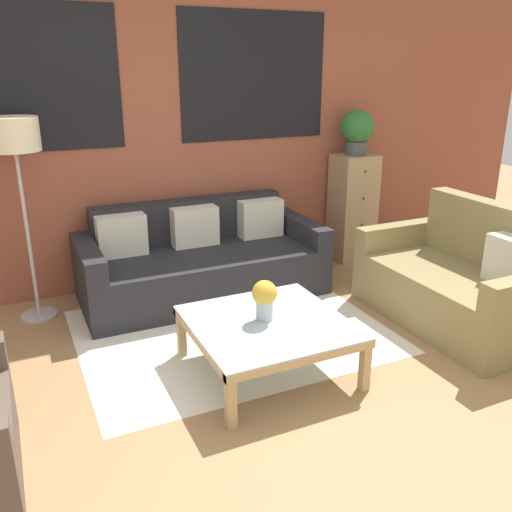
# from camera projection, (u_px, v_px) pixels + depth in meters

# --- Properties ---
(ground_plane) EXTENTS (16.00, 16.00, 0.00)m
(ground_plane) POSITION_uv_depth(u_px,v_px,m) (281.00, 426.00, 3.00)
(ground_plane) COLOR #9E754C
(wall_back_brick) EXTENTS (8.40, 0.09, 2.80)m
(wall_back_brick) POSITION_uv_depth(u_px,v_px,m) (152.00, 126.00, 4.62)
(wall_back_brick) COLOR brown
(wall_back_brick) RESTS_ON ground_plane
(rug) EXTENTS (2.21, 1.76, 0.00)m
(rug) POSITION_uv_depth(u_px,v_px,m) (231.00, 331.00, 4.08)
(rug) COLOR silver
(rug) RESTS_ON ground_plane
(couch_dark) EXTENTS (2.05, 0.88, 0.78)m
(couch_dark) POSITION_uv_depth(u_px,v_px,m) (202.00, 262.00, 4.68)
(couch_dark) COLOR #232328
(couch_dark) RESTS_ON ground_plane
(settee_vintage) EXTENTS (0.80, 1.47, 0.92)m
(settee_vintage) POSITION_uv_depth(u_px,v_px,m) (459.00, 284.00, 4.14)
(settee_vintage) COLOR olive
(settee_vintage) RESTS_ON ground_plane
(coffee_table) EXTENTS (0.96, 0.96, 0.36)m
(coffee_table) POSITION_uv_depth(u_px,v_px,m) (268.00, 328.00, 3.44)
(coffee_table) COLOR silver
(coffee_table) RESTS_ON ground_plane
(floor_lamp) EXTENTS (0.36, 0.36, 1.55)m
(floor_lamp) POSITION_uv_depth(u_px,v_px,m) (15.00, 146.00, 3.88)
(floor_lamp) COLOR #B2B2B7
(floor_lamp) RESTS_ON ground_plane
(drawer_cabinet) EXTENTS (0.39, 0.37, 1.07)m
(drawer_cabinet) POSITION_uv_depth(u_px,v_px,m) (352.00, 208.00, 5.47)
(drawer_cabinet) COLOR tan
(drawer_cabinet) RESTS_ON ground_plane
(potted_plant) EXTENTS (0.33, 0.33, 0.43)m
(potted_plant) POSITION_uv_depth(u_px,v_px,m) (357.00, 130.00, 5.21)
(potted_plant) COLOR #47474C
(potted_plant) RESTS_ON drawer_cabinet
(flower_vase) EXTENTS (0.16, 0.16, 0.27)m
(flower_vase) POSITION_uv_depth(u_px,v_px,m) (264.00, 298.00, 3.40)
(flower_vase) COLOR #ADBCC6
(flower_vase) RESTS_ON coffee_table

